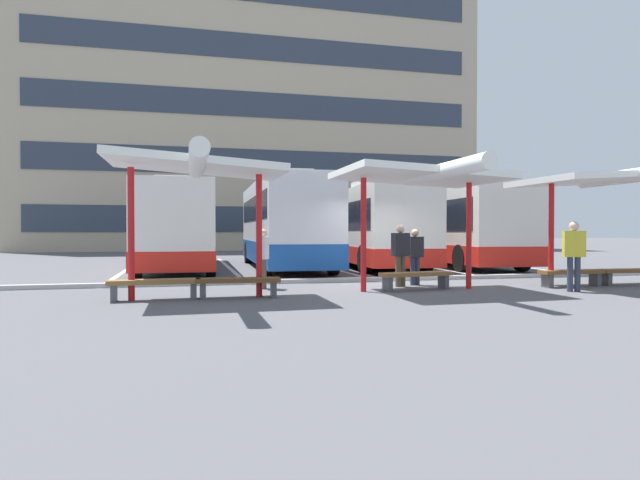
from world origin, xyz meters
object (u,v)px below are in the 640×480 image
Objects in this scene: coach_bus_1 at (284,225)px; coach_bus_3 at (446,227)px; bench_3 at (571,274)px; coach_bus_0 at (179,228)px; waiting_passenger_3 at (263,255)px; bench_2 at (416,276)px; waiting_shelter_1 at (422,178)px; bench_0 at (154,284)px; waiting_shelter_0 at (197,168)px; waiting_passenger_2 at (415,253)px; bench_1 at (239,283)px; waiting_shelter_2 at (608,180)px; bench_4 at (628,273)px; waiting_passenger_1 at (400,251)px; waiting_passenger_0 at (574,251)px; coach_bus_2 at (366,228)px.

coach_bus_3 is (7.38, 0.54, -0.07)m from coach_bus_1.
bench_3 is at bearing -97.04° from coach_bus_3.
coach_bus_0 is 7.86× the size of waiting_passenger_3.
coach_bus_3 reaches higher than coach_bus_0.
coach_bus_1 reaches higher than bench_2.
waiting_passenger_3 is at bearing 169.42° from bench_3.
waiting_shelter_1 is at bearing -90.00° from bench_2.
bench_0 is 6.80m from waiting_shelter_1.
coach_bus_0 is at bearing 92.87° from waiting_shelter_0.
waiting_shelter_0 is (-10.94, -9.93, 1.19)m from coach_bus_3.
waiting_shelter_0 is at bearing -12.36° from bench_0.
waiting_passenger_2 is 4.20m from waiting_passenger_3.
bench_1 is 10.09m from waiting_shelter_2.
bench_3 is 8.23m from waiting_passenger_3.
waiting_passenger_2 is (-5.67, 1.46, 0.54)m from bench_4.
coach_bus_0 reaches higher than waiting_passenger_3.
waiting_shelter_2 is 2.90× the size of waiting_passenger_1.
waiting_passenger_3 is (-9.87, 1.54, 0.54)m from bench_4.
bench_2 is 3.96m from waiting_passenger_3.
waiting_passenger_0 is (3.59, -0.96, -1.81)m from waiting_shelter_1.
waiting_shelter_2 is 9.35m from waiting_passenger_3.
waiting_shelter_0 is at bearing -177.99° from bench_4.
coach_bus_2 is 12.42m from waiting_shelter_0.
waiting_shelter_2 is 3.12× the size of waiting_passenger_2.
coach_bus_2 reaches higher than waiting_passenger_1.
waiting_passenger_2 is (-3.13, 2.45, -0.13)m from waiting_passenger_0.
bench_4 is (8.00, -8.99, -1.39)m from coach_bus_1.
coach_bus_2 is 10.76m from waiting_passenger_0.
waiting_passenger_3 is at bearing 171.14° from bench_4.
waiting_shelter_2 is 5.43m from waiting_passenger_2.
coach_bus_3 is 9.82m from waiting_shelter_2.
waiting_passenger_3 is (-3.73, 1.21, 0.54)m from bench_2.
bench_0 is at bearing -178.72° from bench_3.
waiting_shelter_0 reaches higher than bench_1.
waiting_shelter_1 is at bearing 4.04° from waiting_shelter_0.
bench_3 is (10.67, 0.24, -0.00)m from bench_0.
waiting_passenger_2 is at bearing -72.78° from coach_bus_1.
coach_bus_0 is 14.36m from bench_3.
coach_bus_0 is 11.40m from bench_2.
bench_1 is at bearing -82.10° from coach_bus_0.
coach_bus_0 is 7.03× the size of waiting_passenger_0.
coach_bus_1 is at bearing 118.69° from waiting_passenger_0.
waiting_shelter_0 is at bearing -163.63° from waiting_passenger_1.
coach_bus_1 is at bearing -170.34° from coach_bus_2.
waiting_shelter_2 reaches higher than waiting_shelter_1.
bench_0 is at bearing -178.31° from waiting_shelter_1.
bench_0 is at bearing 175.53° from waiting_passenger_0.
coach_bus_0 is 10.46m from waiting_shelter_0.
bench_1 is (0.90, 0.14, -2.51)m from waiting_shelter_0.
coach_bus_2 reaches higher than waiting_shelter_1.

